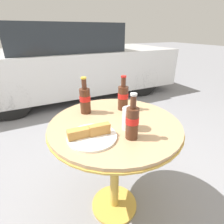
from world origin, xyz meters
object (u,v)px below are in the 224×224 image
object	(u,v)px
bistro_table	(115,140)
cola_bottle_left	(123,97)
lunch_plate_near	(91,135)
parked_car	(72,63)
cola_bottle_right	(131,122)
cola_bottle_center	(85,99)
drinking_glass	(129,119)

from	to	relation	value
bistro_table	cola_bottle_left	world-z (taller)	cola_bottle_left
bistro_table	lunch_plate_near	size ratio (longest dim) A/B	3.12
lunch_plate_near	parked_car	bearing A→B (deg)	77.48
cola_bottle_right	lunch_plate_near	distance (m)	0.21
cola_bottle_center	lunch_plate_near	size ratio (longest dim) A/B	0.94
cola_bottle_left	drinking_glass	bearing A→B (deg)	-112.25
bistro_table	parked_car	xyz separation A→B (m)	(0.45, 2.77, 0.03)
cola_bottle_center	cola_bottle_left	bearing A→B (deg)	-13.69
drinking_glass	parked_car	bearing A→B (deg)	81.75
cola_bottle_left	cola_bottle_right	xyz separation A→B (m)	(-0.14, -0.33, 0.00)
cola_bottle_right	parked_car	distance (m)	3.00
drinking_glass	parked_car	xyz separation A→B (m)	(0.42, 2.87, -0.16)
bistro_table	parked_car	world-z (taller)	parked_car
cola_bottle_left	parked_car	bearing A→B (deg)	83.14
drinking_glass	cola_bottle_right	bearing A→B (deg)	-115.56
bistro_table	cola_bottle_center	world-z (taller)	cola_bottle_center
cola_bottle_left	cola_bottle_right	world-z (taller)	cola_bottle_right
cola_bottle_right	cola_bottle_left	bearing A→B (deg)	66.89
cola_bottle_right	lunch_plate_near	size ratio (longest dim) A/B	0.94
drinking_glass	cola_bottle_center	bearing A→B (deg)	115.77
cola_bottle_right	lunch_plate_near	bearing A→B (deg)	153.64
cola_bottle_right	drinking_glass	world-z (taller)	cola_bottle_right
cola_bottle_right	cola_bottle_center	world-z (taller)	same
bistro_table	cola_bottle_right	world-z (taller)	cola_bottle_right
cola_bottle_center	parked_car	world-z (taller)	parked_car
cola_bottle_left	lunch_plate_near	bearing A→B (deg)	-143.13
cola_bottle_right	parked_car	bearing A→B (deg)	81.21
bistro_table	drinking_glass	distance (m)	0.21
cola_bottle_right	drinking_glass	distance (m)	0.10
bistro_table	cola_bottle_left	bearing A→B (deg)	46.88
cola_bottle_right	drinking_glass	bearing A→B (deg)	64.44
cola_bottle_center	cola_bottle_right	bearing A→B (deg)	-74.66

